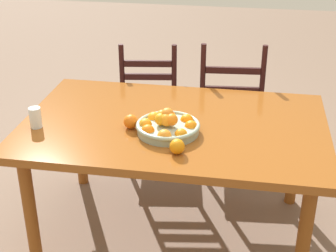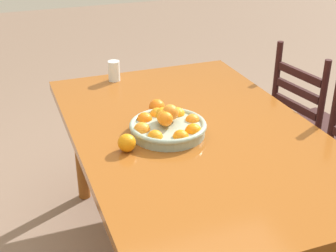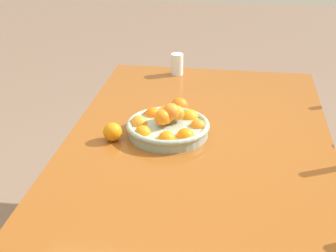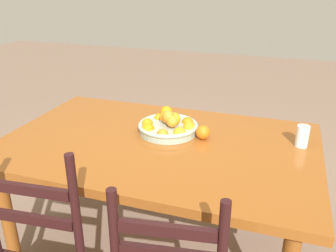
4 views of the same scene
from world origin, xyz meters
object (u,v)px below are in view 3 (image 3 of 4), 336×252
(dining_table, at_px, (198,154))
(fruit_bowl, at_px, (168,126))
(orange_loose_1, at_px, (179,106))
(orange_loose_0, at_px, (113,132))
(drinking_glass, at_px, (177,64))

(dining_table, bearing_deg, fruit_bowl, -96.98)
(orange_loose_1, bearing_deg, orange_loose_0, -38.73)
(fruit_bowl, height_order, drinking_glass, fruit_bowl)
(fruit_bowl, relative_size, orange_loose_0, 4.51)
(dining_table, height_order, drinking_glass, drinking_glass)
(drinking_glass, bearing_deg, fruit_bowl, 4.39)
(orange_loose_0, xyz_separation_m, drinking_glass, (-0.81, 0.16, 0.02))
(orange_loose_1, distance_m, drinking_glass, 0.52)
(fruit_bowl, bearing_deg, orange_loose_1, 173.97)
(orange_loose_1, bearing_deg, drinking_glass, -171.46)
(orange_loose_0, distance_m, drinking_glass, 0.83)
(dining_table, relative_size, fruit_bowl, 4.92)
(orange_loose_1, height_order, drinking_glass, drinking_glass)
(dining_table, xyz_separation_m, drinking_glass, (-0.74, -0.19, 0.13))
(orange_loose_1, relative_size, drinking_glass, 0.68)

